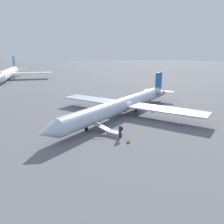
% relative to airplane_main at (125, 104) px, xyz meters
% --- Properties ---
extents(ground_plane, '(600.00, 600.00, 0.00)m').
position_rel_airplane_main_xyz_m(ground_plane, '(0.88, 0.39, -1.88)').
color(ground_plane, slate).
extents(airplane_main, '(33.46, 26.62, 6.33)m').
position_rel_airplane_main_xyz_m(airplane_main, '(0.00, 0.00, 0.00)').
color(airplane_main, silver).
rests_on(airplane_main, ground).
extents(airplane_far_center, '(35.02, 44.96, 9.46)m').
position_rel_airplane_main_xyz_m(airplane_far_center, '(9.04, -70.38, 0.93)').
color(airplane_far_center, white).
rests_on(airplane_far_center, ground).
extents(boarding_stairs, '(2.56, 4.08, 1.61)m').
position_rel_airplane_main_xyz_m(boarding_stairs, '(7.53, 7.43, -1.52)').
color(boarding_stairs, '#99999E').
rests_on(boarding_stairs, ground).
extents(passenger, '(0.45, 0.57, 1.74)m').
position_rel_airplane_main_xyz_m(passenger, '(7.15, 8.79, -0.88)').
color(passenger, '#23232D').
rests_on(passenger, ground).
extents(traffic_cone_near_stairs, '(0.44, 0.44, 0.49)m').
position_rel_airplane_main_xyz_m(traffic_cone_near_stairs, '(7.32, 10.75, -1.66)').
color(traffic_cone_near_stairs, black).
rests_on(traffic_cone_near_stairs, ground).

